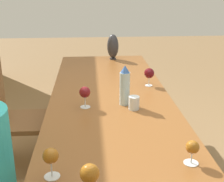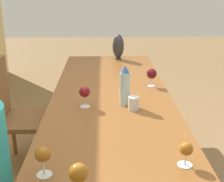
% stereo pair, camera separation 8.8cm
% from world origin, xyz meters
% --- Properties ---
extents(dining_table, '(2.89, 0.87, 0.77)m').
position_xyz_m(dining_table, '(0.00, 0.00, 0.71)').
color(dining_table, brown).
rests_on(dining_table, ground_plane).
extents(water_bottle, '(0.07, 0.07, 0.28)m').
position_xyz_m(water_bottle, '(0.03, -0.09, 0.91)').
color(water_bottle, '#ADCCD6').
rests_on(water_bottle, dining_table).
extents(water_tumbler, '(0.07, 0.07, 0.09)m').
position_xyz_m(water_tumbler, '(-0.06, -0.14, 0.82)').
color(water_tumbler, silver).
rests_on(water_tumbler, dining_table).
extents(vase, '(0.12, 0.12, 0.27)m').
position_xyz_m(vase, '(1.30, -0.10, 0.91)').
color(vase, '#2D2D33').
rests_on(vase, dining_table).
extents(wine_glass_0, '(0.08, 0.08, 0.14)m').
position_xyz_m(wine_glass_0, '(0.41, -0.32, 0.88)').
color(wine_glass_0, silver).
rests_on(wine_glass_0, dining_table).
extents(wine_glass_1, '(0.08, 0.08, 0.15)m').
position_xyz_m(wine_glass_1, '(-0.93, 0.16, 0.88)').
color(wine_glass_1, silver).
rests_on(wine_glass_1, dining_table).
extents(wine_glass_2, '(0.08, 0.08, 0.15)m').
position_xyz_m(wine_glass_2, '(0.00, 0.18, 0.88)').
color(wine_glass_2, silver).
rests_on(wine_glass_2, dining_table).
extents(wine_glass_3, '(0.07, 0.07, 0.12)m').
position_xyz_m(wine_glass_3, '(-0.71, -0.32, 0.85)').
color(wine_glass_3, silver).
rests_on(wine_glass_3, dining_table).
extents(wine_glass_5, '(0.07, 0.07, 0.14)m').
position_xyz_m(wine_glass_5, '(-0.77, 0.32, 0.87)').
color(wine_glass_5, silver).
rests_on(wine_glass_5, dining_table).
extents(chair_far, '(0.44, 0.44, 0.97)m').
position_xyz_m(chair_far, '(0.50, 0.79, 0.52)').
color(chair_far, brown).
rests_on(chair_far, ground_plane).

